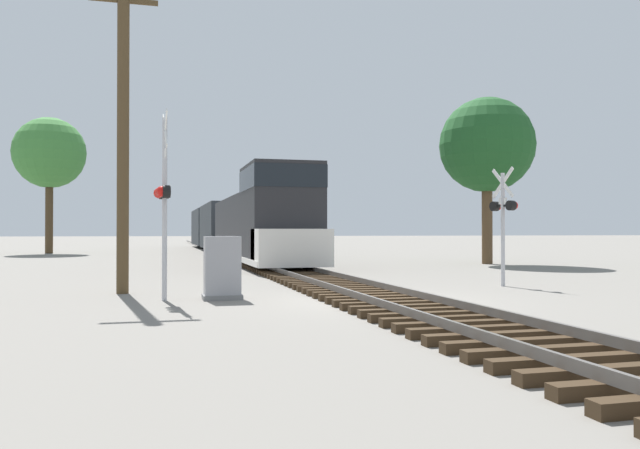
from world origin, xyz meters
The scene contains 9 objects.
ground_plane centered at (0.00, 0.00, 0.00)m, with size 400.00×400.00×0.00m, color slate.
rail_track_bed centered at (0.00, 0.00, 0.14)m, with size 2.60×160.00×0.31m.
freight_train centered at (0.00, 31.34, 1.97)m, with size 2.93×47.03×4.44m.
crossing_signal_near centered at (-4.89, 1.38, 2.53)m, with size 0.40×1.01×4.56m.
crossing_signal_far centered at (5.14, 2.81, 2.21)m, with size 0.49×1.01×3.60m.
relay_cabinet centered at (-3.49, 1.33, 0.76)m, with size 0.95×0.71×1.54m.
utility_pole centered at (-5.92, 3.40, 4.34)m, with size 1.80×0.32×8.47m.
tree_far_right centered at (11.25, 14.48, 6.03)m, with size 4.83×4.83×8.49m.
tree_mid_background centered at (-12.88, 36.49, 7.53)m, with size 5.31×5.31×10.24m.
Camera 1 is at (-5.04, -14.04, 1.67)m, focal length 35.00 mm.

